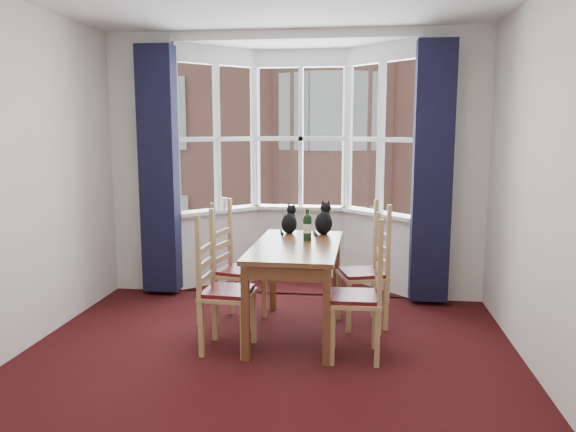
% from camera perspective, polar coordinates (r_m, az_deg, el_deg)
% --- Properties ---
extents(floor, '(4.50, 4.50, 0.00)m').
position_cam_1_polar(floor, '(4.15, -3.19, -16.75)').
color(floor, black).
rests_on(floor, ground).
extents(wall_right, '(0.00, 4.50, 4.50)m').
position_cam_1_polar(wall_right, '(3.93, 26.69, 2.16)').
color(wall_right, silver).
rests_on(wall_right, floor).
extents(wall_near, '(4.00, 0.00, 4.00)m').
position_cam_1_polar(wall_near, '(1.64, -17.94, -5.55)').
color(wall_near, silver).
rests_on(wall_near, floor).
extents(wall_back_pier_left, '(0.70, 0.12, 2.80)m').
position_cam_1_polar(wall_back_pier_left, '(6.39, -14.36, 5.06)').
color(wall_back_pier_left, silver).
rests_on(wall_back_pier_left, floor).
extents(wall_back_pier_right, '(0.70, 0.12, 2.80)m').
position_cam_1_polar(wall_back_pier_right, '(6.02, 16.42, 4.76)').
color(wall_back_pier_right, silver).
rests_on(wall_back_pier_right, floor).
extents(bay_window, '(2.76, 0.94, 2.80)m').
position_cam_1_polar(bay_window, '(6.48, 1.08, 5.39)').
color(bay_window, white).
rests_on(bay_window, floor).
extents(curtain_left, '(0.38, 0.22, 2.60)m').
position_cam_1_polar(curtain_left, '(6.14, -12.96, 4.50)').
color(curtain_left, black).
rests_on(curtain_left, floor).
extents(curtain_right, '(0.38, 0.22, 2.60)m').
position_cam_1_polar(curtain_right, '(5.82, 14.43, 4.21)').
color(curtain_right, black).
rests_on(curtain_right, floor).
extents(dining_table, '(0.76, 1.38, 0.80)m').
position_cam_1_polar(dining_table, '(4.87, 0.85, -4.13)').
color(dining_table, brown).
rests_on(dining_table, floor).
extents(chair_left_near, '(0.42, 0.44, 0.92)m').
position_cam_1_polar(chair_left_near, '(4.63, -7.24, -7.79)').
color(chair_left_near, tan).
rests_on(chair_left_near, floor).
extents(chair_left_far, '(0.48, 0.49, 0.92)m').
position_cam_1_polar(chair_left_far, '(5.28, -5.79, -5.67)').
color(chair_left_far, tan).
rests_on(chair_left_far, floor).
extents(chair_right_near, '(0.41, 0.43, 0.92)m').
position_cam_1_polar(chair_right_near, '(4.47, 7.98, -8.42)').
color(chair_right_near, tan).
rests_on(chair_right_near, floor).
extents(chair_right_far, '(0.50, 0.52, 0.92)m').
position_cam_1_polar(chair_right_far, '(5.22, 8.50, -5.90)').
color(chair_right_far, tan).
rests_on(chair_right_far, floor).
extents(cat_left, '(0.18, 0.23, 0.29)m').
position_cam_1_polar(cat_left, '(5.36, 0.15, -0.59)').
color(cat_left, black).
rests_on(cat_left, dining_table).
extents(cat_right, '(0.21, 0.26, 0.32)m').
position_cam_1_polar(cat_right, '(5.33, 3.65, -0.52)').
color(cat_right, black).
rests_on(cat_right, dining_table).
extents(wine_bottle, '(0.08, 0.08, 0.30)m').
position_cam_1_polar(wine_bottle, '(5.00, 1.98, -1.04)').
color(wine_bottle, black).
rests_on(wine_bottle, dining_table).
extents(candle_tall, '(0.06, 0.06, 0.14)m').
position_cam_1_polar(candle_tall, '(6.52, -6.48, 1.28)').
color(candle_tall, white).
rests_on(candle_tall, bay_window).
extents(street, '(80.00, 80.00, 0.00)m').
position_cam_1_polar(street, '(36.77, 5.93, -3.40)').
color(street, '#333335').
rests_on(street, ground).
extents(tenement_building, '(18.40, 7.80, 15.20)m').
position_cam_1_polar(tenement_building, '(17.71, 4.99, 8.21)').
color(tenement_building, '#A06352').
rests_on(tenement_building, street).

